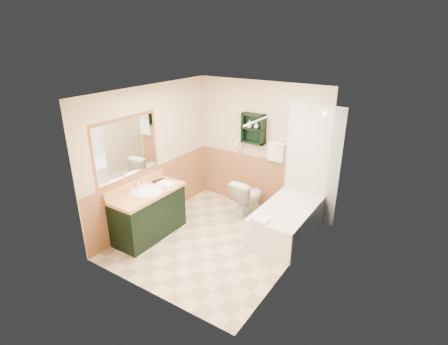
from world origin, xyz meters
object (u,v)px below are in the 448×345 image
toilet (248,197)px  soap_bottle_b (256,126)px  vanity (149,213)px  vanity_book (157,174)px  soap_bottle_a (249,126)px  hair_dryer (240,144)px  wall_shelf (253,129)px  bathtub (287,221)px

toilet → soap_bottle_b: 1.31m
vanity → vanity_book: 0.69m
vanity_book → soap_bottle_a: size_ratio=1.73×
toilet → soap_bottle_b: size_ratio=6.47×
hair_dryer → vanity_book: (-0.76, -1.47, -0.28)m
wall_shelf → soap_bottle_a: bearing=-176.5°
bathtub → toilet: size_ratio=2.10×
toilet → soap_bottle_a: 1.31m
hair_dryer → vanity: (-0.59, -1.90, -0.80)m
hair_dryer → bathtub: hair_dryer is taller
bathtub → soap_bottle_b: (-0.96, 0.63, 1.35)m
vanity → toilet: size_ratio=1.77×
vanity → soap_bottle_a: bearing=66.5°
toilet → vanity_book: (-1.18, -1.08, 0.57)m
bathtub → toilet: 0.94m
vanity_book → soap_bottle_b: (1.12, 1.44, 0.69)m
wall_shelf → hair_dryer: (-0.30, 0.02, -0.35)m
soap_bottle_b → toilet: bearing=-80.3°
wall_shelf → toilet: wall_shelf is taller
bathtub → vanity_book: vanity_book is taller
toilet → vanity_book: vanity_book is taller
vanity → bathtub: size_ratio=0.85×
wall_shelf → toilet: bearing=-71.6°
vanity → soap_bottle_a: size_ratio=9.53×
wall_shelf → toilet: (0.12, -0.37, -1.20)m
vanity_book → soap_bottle_b: size_ratio=2.08×
wall_shelf → vanity_book: bearing=-126.2°
vanity → soap_bottle_a: 2.36m
toilet → soap_bottle_a: size_ratio=5.37×
vanity → bathtub: (1.92, 1.24, -0.14)m
vanity → vanity_book: bearing=111.1°
wall_shelf → soap_bottle_a: size_ratio=4.13×
soap_bottle_b → hair_dryer: bearing=175.2°
toilet → soap_bottle_b: (-0.06, 0.37, 1.26)m
hair_dryer → bathtub: 1.75m
soap_bottle_b → wall_shelf: bearing=175.3°
soap_bottle_b → bathtub: bearing=-33.0°
toilet → hair_dryer: bearing=-37.8°
vanity → toilet: bearing=55.9°
bathtub → vanity_book: (-2.08, -0.82, 0.66)m
soap_bottle_b → vanity: bearing=-117.1°
soap_bottle_a → bathtub: bearing=-29.5°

